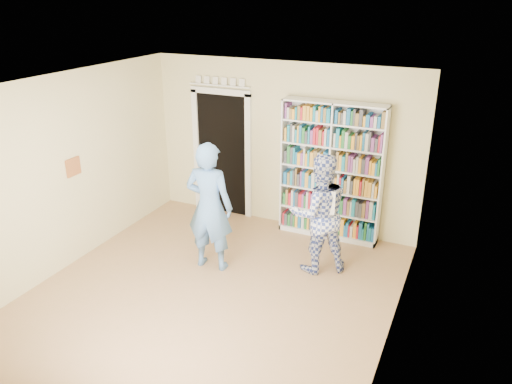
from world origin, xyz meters
TOP-DOWN VIEW (x-y plane):
  - floor at (0.00, 0.00)m, footprint 5.00×5.00m
  - ceiling at (0.00, 0.00)m, footprint 5.00×5.00m
  - wall_back at (0.00, 2.50)m, footprint 4.50×0.00m
  - wall_left at (-2.25, 0.00)m, footprint 0.00×5.00m
  - wall_right at (2.25, 0.00)m, footprint 0.00×5.00m
  - bookshelf at (0.88, 2.34)m, footprint 1.58×0.30m
  - doorway at (-1.10, 2.48)m, footprint 1.10×0.08m
  - wall_art at (-2.23, 0.20)m, footprint 0.03×0.25m
  - man_blue at (-0.36, 0.71)m, footprint 0.71×0.50m
  - man_plaid at (1.04, 1.27)m, footprint 1.05×1.00m
  - paper_sheet at (1.18, 1.10)m, footprint 0.22×0.08m

SIDE VIEW (x-z plane):
  - floor at x=0.00m, z-range 0.00..0.00m
  - man_plaid at x=1.04m, z-range 0.00..1.71m
  - man_blue at x=-0.36m, z-range 0.00..1.85m
  - bookshelf at x=0.88m, z-range 0.01..2.19m
  - paper_sheet at x=1.18m, z-range 0.94..1.27m
  - doorway at x=-1.10m, z-range -0.04..2.39m
  - wall_back at x=0.00m, z-range -0.90..3.60m
  - wall_left at x=-2.25m, z-range -1.15..3.85m
  - wall_right at x=2.25m, z-range -1.15..3.85m
  - wall_art at x=-2.23m, z-range 1.27..1.52m
  - ceiling at x=0.00m, z-range 2.70..2.70m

